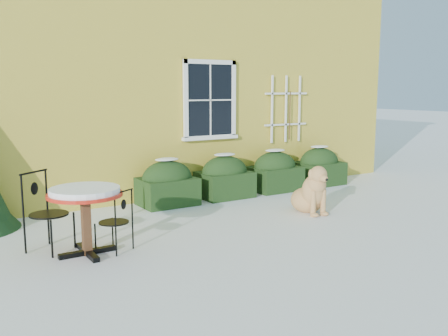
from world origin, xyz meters
TOP-DOWN VIEW (x-y plane):
  - ground at (0.00, 0.00)m, footprint 80.00×80.00m
  - house at (0.00, 7.00)m, footprint 12.40×8.40m
  - hedge_row at (1.65, 2.55)m, footprint 4.95×0.80m
  - bistro_table at (-2.50, 0.50)m, footprint 0.99×0.99m
  - patio_chair_near at (-2.11, 0.43)m, footprint 0.52×0.52m
  - patio_chair_far at (-2.90, 0.97)m, footprint 0.68×0.67m
  - dog at (1.59, 0.59)m, footprint 0.65×0.98m

SIDE VIEW (x-z plane):
  - ground at x=0.00m, z-range 0.00..0.00m
  - dog at x=1.59m, z-range -0.09..0.82m
  - hedge_row at x=1.65m, z-range -0.05..0.86m
  - patio_chair_near at x=-2.11m, z-range 0.00..0.86m
  - patio_chair_far at x=-2.90m, z-range 0.00..1.10m
  - bistro_table at x=-2.50m, z-range 0.31..1.22m
  - house at x=0.00m, z-range 0.02..6.42m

